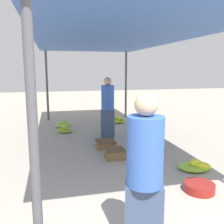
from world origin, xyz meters
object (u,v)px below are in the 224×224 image
object	(u,v)px
basin_black	(199,187)
banana_pile_left_1	(63,125)
vendor_foreground	(144,175)
stool	(151,137)
banana_pile_left_0	(65,129)
shopper_walking_mid	(108,107)
banana_pile_right_2	(195,166)
banana_pile_right_0	(142,137)
crate_near	(105,144)
banana_pile_right_1	(118,121)
crate_mid	(115,153)

from	to	relation	value
basin_black	banana_pile_left_1	world-z (taller)	banana_pile_left_1
vendor_foreground	stool	size ratio (longest dim) A/B	3.55
banana_pile_left_0	shopper_walking_mid	xyz separation A→B (m)	(1.13, -0.79, 0.75)
stool	banana_pile_right_2	xyz separation A→B (m)	(0.46, -1.06, -0.30)
banana_pile_left_0	banana_pile_right_0	world-z (taller)	banana_pile_left_0
basin_black	banana_pile_left_0	xyz separation A→B (m)	(-1.82, 4.20, 0.05)
stool	crate_near	size ratio (longest dim) A/B	1.04
basin_black	crate_near	bearing A→B (deg)	110.70
basin_black	banana_pile_right_1	world-z (taller)	banana_pile_right_1
stool	banana_pile_right_1	size ratio (longest dim) A/B	0.95
stool	shopper_walking_mid	world-z (taller)	shopper_walking_mid
shopper_walking_mid	crate_mid	bearing A→B (deg)	-97.64
vendor_foreground	banana_pile_right_0	bearing A→B (deg)	69.65
banana_pile_left_0	banana_pile_right_1	distance (m)	2.11
vendor_foreground	banana_pile_right_0	world-z (taller)	vendor_foreground
basin_black	crate_mid	size ratio (longest dim) A/B	1.14
banana_pile_right_1	crate_near	distance (m)	2.81
banana_pile_left_1	banana_pile_right_0	distance (m)	2.80
banana_pile_right_0	crate_near	world-z (taller)	banana_pile_right_0
banana_pile_right_2	crate_mid	xyz separation A→B (m)	(-1.31, 0.96, 0.03)
crate_near	banana_pile_left_1	bearing A→B (deg)	110.24
stool	banana_pile_left_1	world-z (taller)	stool
banana_pile_left_0	banana_pile_right_2	bearing A→B (deg)	-56.85
banana_pile_left_1	banana_pile_right_1	size ratio (longest dim) A/B	1.10
crate_mid	shopper_walking_mid	size ratio (longest dim) A/B	0.25
vendor_foreground	stool	distance (m)	3.21
vendor_foreground	banana_pile_right_1	bearing A→B (deg)	77.14
banana_pile_left_0	crate_near	distance (m)	1.90
stool	banana_pile_left_1	xyz separation A→B (m)	(-1.78, 3.07, -0.30)
crate_near	vendor_foreground	bearing A→B (deg)	-96.11
vendor_foreground	banana_pile_right_2	world-z (taller)	vendor_foreground
basin_black	banana_pile_right_2	bearing A→B (deg)	62.66
banana_pile_left_1	crate_mid	bearing A→B (deg)	-73.68
banana_pile_left_1	crate_near	distance (m)	2.58
vendor_foreground	basin_black	distance (m)	1.88
basin_black	banana_pile_left_1	size ratio (longest dim) A/B	0.86
basin_black	shopper_walking_mid	bearing A→B (deg)	101.39
banana_pile_right_1	crate_near	bearing A→B (deg)	-111.49
basin_black	stool	bearing A→B (deg)	91.75
banana_pile_right_2	stool	bearing A→B (deg)	113.66
vendor_foreground	crate_near	world-z (taller)	vendor_foreground
stool	basin_black	world-z (taller)	stool
crate_near	banana_pile_left_0	bearing A→B (deg)	117.27
banana_pile_right_1	shopper_walking_mid	distance (m)	2.03
banana_pile_right_0	banana_pile_right_1	world-z (taller)	banana_pile_right_1
basin_black	banana_pile_left_1	xyz separation A→B (m)	(-1.84, 4.92, 0.00)
stool	basin_black	bearing A→B (deg)	-88.25
banana_pile_left_1	shopper_walking_mid	bearing A→B (deg)	-52.81
vendor_foreground	crate_mid	world-z (taller)	vendor_foreground
banana_pile_right_1	shopper_walking_mid	xyz separation A→B (m)	(-0.77, -1.71, 0.77)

